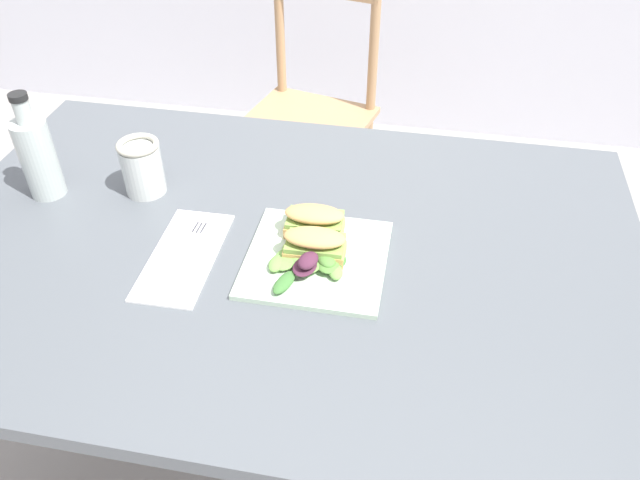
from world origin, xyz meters
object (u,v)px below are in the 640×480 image
chair_wooden_far (309,117)px  bottle_cold_brew (39,161)px  sandwich_half_back (315,220)px  fork_on_napkin (188,248)px  dining_table (282,290)px  plate_lunch (316,261)px  sandwich_half_front (315,244)px  mason_jar_iced_tea (143,170)px

chair_wooden_far → bottle_cold_brew: 1.06m
sandwich_half_back → fork_on_napkin: sandwich_half_back is taller
dining_table → chair_wooden_far: size_ratio=1.54×
dining_table → plate_lunch: (0.08, -0.04, 0.12)m
dining_table → chair_wooden_far: bearing=98.6°
chair_wooden_far → sandwich_half_back: (0.21, -0.97, 0.33)m
dining_table → sandwich_half_back: bearing=29.2°
chair_wooden_far → sandwich_half_front: size_ratio=7.82×
fork_on_napkin → plate_lunch: bearing=2.6°
sandwich_half_front → mason_jar_iced_tea: mason_jar_iced_tea is taller
plate_lunch → mason_jar_iced_tea: mason_jar_iced_tea is taller
sandwich_half_front → dining_table: bearing=155.8°
plate_lunch → sandwich_half_back: (-0.02, 0.07, 0.03)m
bottle_cold_brew → sandwich_half_back: bearing=-3.9°
bottle_cold_brew → chair_wooden_far: bearing=69.6°
sandwich_half_back → mason_jar_iced_tea: mason_jar_iced_tea is taller
sandwich_half_back → bottle_cold_brew: 0.56m
chair_wooden_far → mason_jar_iced_tea: (-0.16, -0.89, 0.34)m
sandwich_half_front → mason_jar_iced_tea: (-0.38, 0.15, 0.01)m
dining_table → chair_wooden_far: chair_wooden_far is taller
mason_jar_iced_tea → bottle_cold_brew: bearing=-167.2°
chair_wooden_far → bottle_cold_brew: size_ratio=3.93×
plate_lunch → mason_jar_iced_tea: size_ratio=2.17×
sandwich_half_front → mason_jar_iced_tea: size_ratio=0.97×
chair_wooden_far → fork_on_napkin: bearing=-90.4°
chair_wooden_far → bottle_cold_brew: bearing=-110.4°
dining_table → plate_lunch: size_ratio=5.38×
bottle_cold_brew → fork_on_napkin: bearing=-19.4°
plate_lunch → bottle_cold_brew: (-0.58, 0.11, 0.07)m
plate_lunch → bottle_cold_brew: bottle_cold_brew is taller
dining_table → fork_on_napkin: 0.21m
fork_on_napkin → chair_wooden_far: bearing=89.6°
sandwich_half_front → fork_on_napkin: size_ratio=0.60×
sandwich_half_back → fork_on_napkin: size_ratio=0.60×
plate_lunch → fork_on_napkin: 0.24m
sandwich_half_back → mason_jar_iced_tea: bearing=167.4°
bottle_cold_brew → plate_lunch: bearing=-10.8°
bottle_cold_brew → sandwich_half_front: bearing=-10.3°
sandwich_half_front → sandwich_half_back: size_ratio=1.00×
dining_table → bottle_cold_brew: bottle_cold_brew is taller
sandwich_half_front → bottle_cold_brew: (-0.57, 0.10, 0.04)m
chair_wooden_far → sandwich_half_back: size_ratio=7.82×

